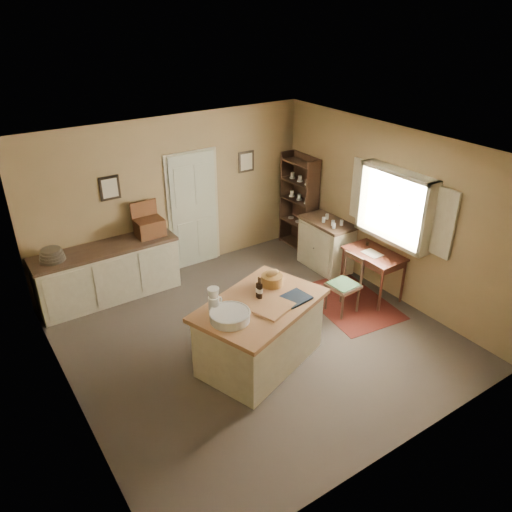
{
  "coord_description": "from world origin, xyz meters",
  "views": [
    {
      "loc": [
        -3.22,
        -4.84,
        4.34
      ],
      "look_at": [
        0.18,
        0.25,
        1.15
      ],
      "focal_mm": 35.0,
      "sensor_mm": 36.0,
      "label": 1
    }
  ],
  "objects_px": {
    "work_island": "(259,331)",
    "sideboard": "(108,271)",
    "shelving_unit": "(300,202)",
    "desk_chair": "(343,286)",
    "writing_desk": "(374,258)",
    "right_cabinet": "(326,244)"
  },
  "relations": [
    {
      "from": "desk_chair",
      "to": "shelving_unit",
      "type": "xyz_separation_m",
      "value": [
        0.87,
        2.17,
        0.45
      ]
    },
    {
      "from": "sideboard",
      "to": "desk_chair",
      "type": "distance_m",
      "value": 3.69
    },
    {
      "from": "sideboard",
      "to": "shelving_unit",
      "type": "relative_size",
      "value": 1.24
    },
    {
      "from": "work_island",
      "to": "desk_chair",
      "type": "height_order",
      "value": "work_island"
    },
    {
      "from": "sideboard",
      "to": "shelving_unit",
      "type": "bearing_deg",
      "value": -3.1
    },
    {
      "from": "work_island",
      "to": "sideboard",
      "type": "relative_size",
      "value": 0.86
    },
    {
      "from": "sideboard",
      "to": "writing_desk",
      "type": "xyz_separation_m",
      "value": [
        3.54,
        -2.27,
        0.19
      ]
    },
    {
      "from": "work_island",
      "to": "desk_chair",
      "type": "bearing_deg",
      "value": -9.97
    },
    {
      "from": "work_island",
      "to": "shelving_unit",
      "type": "distance_m",
      "value": 3.6
    },
    {
      "from": "sideboard",
      "to": "writing_desk",
      "type": "distance_m",
      "value": 4.21
    },
    {
      "from": "work_island",
      "to": "writing_desk",
      "type": "distance_m",
      "value": 2.48
    },
    {
      "from": "work_island",
      "to": "right_cabinet",
      "type": "height_order",
      "value": "work_island"
    },
    {
      "from": "work_island",
      "to": "writing_desk",
      "type": "relative_size",
      "value": 2.06
    },
    {
      "from": "sideboard",
      "to": "shelving_unit",
      "type": "xyz_separation_m",
      "value": [
        3.69,
        -0.2,
        0.42
      ]
    },
    {
      "from": "desk_chair",
      "to": "shelving_unit",
      "type": "relative_size",
      "value": 0.5
    },
    {
      "from": "desk_chair",
      "to": "shelving_unit",
      "type": "distance_m",
      "value": 2.38
    },
    {
      "from": "work_island",
      "to": "sideboard",
      "type": "xyz_separation_m",
      "value": [
        -1.1,
        2.66,
        -0.0
      ]
    },
    {
      "from": "sideboard",
      "to": "writing_desk",
      "type": "bearing_deg",
      "value": -32.72
    },
    {
      "from": "writing_desk",
      "to": "desk_chair",
      "type": "height_order",
      "value": "desk_chair"
    },
    {
      "from": "work_island",
      "to": "sideboard",
      "type": "height_order",
      "value": "work_island"
    },
    {
      "from": "work_island",
      "to": "shelving_unit",
      "type": "relative_size",
      "value": 1.07
    },
    {
      "from": "sideboard",
      "to": "right_cabinet",
      "type": "bearing_deg",
      "value": -17.93
    }
  ]
}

